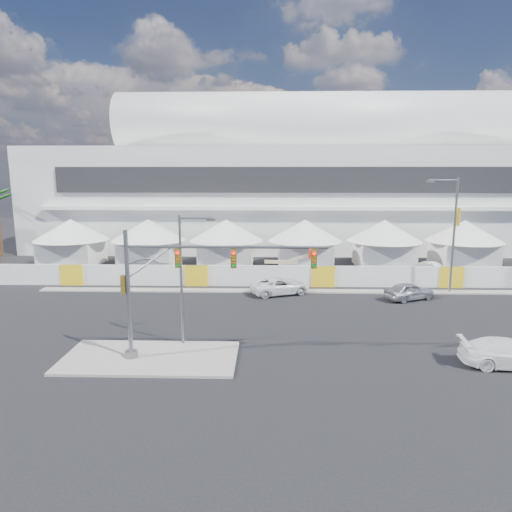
{
  "coord_description": "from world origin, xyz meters",
  "views": [
    {
      "loc": [
        0.81,
        -27.74,
        10.58
      ],
      "look_at": [
        -0.22,
        10.0,
        3.73
      ],
      "focal_mm": 32.0,
      "sensor_mm": 36.0,
      "label": 1
    }
  ],
  "objects_px": {
    "pickup_curb": "(280,286)",
    "lot_car_a": "(433,269)",
    "streetlight_median": "(184,271)",
    "traffic_mast": "(171,287)",
    "streetlight_curb": "(452,227)",
    "pickup_near": "(510,353)",
    "boom_lift": "(276,271)",
    "sedan_silver": "(409,291)",
    "lot_car_c": "(150,266)"
  },
  "relations": [
    {
      "from": "pickup_curb",
      "to": "traffic_mast",
      "type": "distance_m",
      "value": 16.57
    },
    {
      "from": "traffic_mast",
      "to": "boom_lift",
      "type": "xyz_separation_m",
      "value": [
        6.26,
        20.75,
        -3.49
      ]
    },
    {
      "from": "streetlight_median",
      "to": "boom_lift",
      "type": "relative_size",
      "value": 1.26
    },
    {
      "from": "lot_car_c",
      "to": "traffic_mast",
      "type": "relative_size",
      "value": 0.44
    },
    {
      "from": "lot_car_c",
      "to": "streetlight_curb",
      "type": "distance_m",
      "value": 30.39
    },
    {
      "from": "streetlight_curb",
      "to": "pickup_curb",
      "type": "bearing_deg",
      "value": -176.85
    },
    {
      "from": "pickup_near",
      "to": "streetlight_median",
      "type": "height_order",
      "value": "streetlight_median"
    },
    {
      "from": "pickup_curb",
      "to": "streetlight_curb",
      "type": "height_order",
      "value": "streetlight_curb"
    },
    {
      "from": "traffic_mast",
      "to": "streetlight_median",
      "type": "relative_size",
      "value": 1.43
    },
    {
      "from": "lot_car_a",
      "to": "traffic_mast",
      "type": "bearing_deg",
      "value": 175.76
    },
    {
      "from": "streetlight_curb",
      "to": "boom_lift",
      "type": "bearing_deg",
      "value": 161.48
    },
    {
      "from": "sedan_silver",
      "to": "boom_lift",
      "type": "bearing_deg",
      "value": 32.63
    },
    {
      "from": "streetlight_curb",
      "to": "boom_lift",
      "type": "distance_m",
      "value": 16.87
    },
    {
      "from": "sedan_silver",
      "to": "pickup_curb",
      "type": "bearing_deg",
      "value": 58.44
    },
    {
      "from": "lot_car_a",
      "to": "streetlight_median",
      "type": "distance_m",
      "value": 30.68
    },
    {
      "from": "lot_car_c",
      "to": "boom_lift",
      "type": "bearing_deg",
      "value": -120.17
    },
    {
      "from": "pickup_near",
      "to": "streetlight_curb",
      "type": "distance_m",
      "value": 17.04
    },
    {
      "from": "lot_car_a",
      "to": "streetlight_curb",
      "type": "distance_m",
      "value": 9.02
    },
    {
      "from": "lot_car_a",
      "to": "lot_car_c",
      "type": "xyz_separation_m",
      "value": [
        -30.15,
        0.55,
        0.04
      ]
    },
    {
      "from": "traffic_mast",
      "to": "pickup_curb",
      "type": "bearing_deg",
      "value": 66.36
    },
    {
      "from": "pickup_curb",
      "to": "sedan_silver",
      "type": "bearing_deg",
      "value": -120.25
    },
    {
      "from": "traffic_mast",
      "to": "boom_lift",
      "type": "bearing_deg",
      "value": 73.22
    },
    {
      "from": "pickup_curb",
      "to": "streetlight_curb",
      "type": "distance_m",
      "value": 15.92
    },
    {
      "from": "lot_car_c",
      "to": "sedan_silver",
      "type": "bearing_deg",
      "value": -131.39
    },
    {
      "from": "pickup_curb",
      "to": "boom_lift",
      "type": "bearing_deg",
      "value": -19.97
    },
    {
      "from": "pickup_curb",
      "to": "streetlight_curb",
      "type": "xyz_separation_m",
      "value": [
        15.03,
        0.83,
        5.2
      ]
    },
    {
      "from": "pickup_curb",
      "to": "streetlight_median",
      "type": "distance_m",
      "value": 14.5
    },
    {
      "from": "lot_car_c",
      "to": "boom_lift",
      "type": "relative_size",
      "value": 0.79
    },
    {
      "from": "streetlight_median",
      "to": "traffic_mast",
      "type": "bearing_deg",
      "value": -97.96
    },
    {
      "from": "pickup_curb",
      "to": "lot_car_c",
      "type": "height_order",
      "value": "pickup_curb"
    },
    {
      "from": "pickup_near",
      "to": "streetlight_median",
      "type": "relative_size",
      "value": 0.66
    },
    {
      "from": "pickup_curb",
      "to": "lot_car_a",
      "type": "distance_m",
      "value": 18.15
    },
    {
      "from": "pickup_curb",
      "to": "lot_car_c",
      "type": "relative_size",
      "value": 1.06
    },
    {
      "from": "sedan_silver",
      "to": "streetlight_median",
      "type": "distance_m",
      "value": 20.67
    },
    {
      "from": "pickup_curb",
      "to": "streetlight_median",
      "type": "bearing_deg",
      "value": 131.59
    },
    {
      "from": "lot_car_c",
      "to": "streetlight_curb",
      "type": "relative_size",
      "value": 0.49
    },
    {
      "from": "sedan_silver",
      "to": "pickup_curb",
      "type": "xyz_separation_m",
      "value": [
        -10.92,
        1.55,
        -0.01
      ]
    },
    {
      "from": "streetlight_median",
      "to": "streetlight_curb",
      "type": "relative_size",
      "value": 0.78
    },
    {
      "from": "sedan_silver",
      "to": "pickup_near",
      "type": "bearing_deg",
      "value": 162.49
    },
    {
      "from": "traffic_mast",
      "to": "streetlight_curb",
      "type": "height_order",
      "value": "streetlight_curb"
    },
    {
      "from": "lot_car_a",
      "to": "sedan_silver",
      "type": "bearing_deg",
      "value": -168.5
    },
    {
      "from": "sedan_silver",
      "to": "pickup_curb",
      "type": "relative_size",
      "value": 0.83
    },
    {
      "from": "lot_car_c",
      "to": "boom_lift",
      "type": "xyz_separation_m",
      "value": [
        13.66,
        -2.67,
        0.13
      ]
    },
    {
      "from": "pickup_near",
      "to": "lot_car_c",
      "type": "relative_size",
      "value": 1.06
    },
    {
      "from": "lot_car_a",
      "to": "streetlight_curb",
      "type": "xyz_separation_m",
      "value": [
        -1.24,
        -7.23,
        5.25
      ]
    },
    {
      "from": "lot_car_c",
      "to": "streetlight_median",
      "type": "xyz_separation_m",
      "value": [
        7.72,
        -21.1,
        4.01
      ]
    },
    {
      "from": "pickup_near",
      "to": "boom_lift",
      "type": "relative_size",
      "value": 0.84
    },
    {
      "from": "sedan_silver",
      "to": "pickup_curb",
      "type": "height_order",
      "value": "sedan_silver"
    },
    {
      "from": "lot_car_c",
      "to": "streetlight_curb",
      "type": "bearing_deg",
      "value": -124.18
    },
    {
      "from": "pickup_near",
      "to": "streetlight_curb",
      "type": "relative_size",
      "value": 0.52
    }
  ]
}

